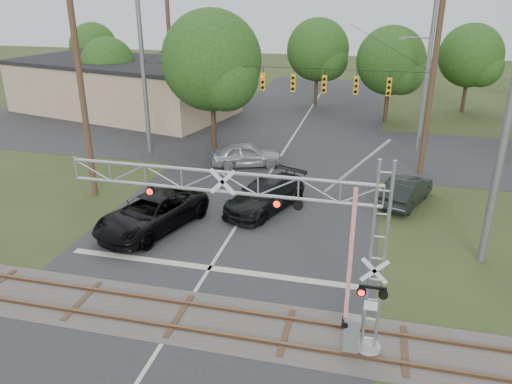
% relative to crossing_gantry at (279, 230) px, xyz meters
% --- Properties ---
extents(ground, '(160.00, 160.00, 0.00)m').
position_rel_crossing_gantry_xyz_m(ground, '(-3.74, -1.64, -4.19)').
color(ground, '#2E3B1B').
rests_on(ground, ground).
extents(road_main, '(14.00, 90.00, 0.02)m').
position_rel_crossing_gantry_xyz_m(road_main, '(-3.74, 8.36, -4.18)').
color(road_main, '#28282A').
rests_on(road_main, ground).
extents(road_cross, '(90.00, 12.00, 0.02)m').
position_rel_crossing_gantry_xyz_m(road_cross, '(-3.74, 22.36, -4.18)').
color(road_cross, '#28282A').
rests_on(road_cross, ground).
extents(railroad_track, '(90.00, 3.20, 0.17)m').
position_rel_crossing_gantry_xyz_m(railroad_track, '(-3.74, 0.36, -4.16)').
color(railroad_track, '#453F3C').
rests_on(railroad_track, ground).
extents(crossing_gantry, '(10.50, 0.86, 6.73)m').
position_rel_crossing_gantry_xyz_m(crossing_gantry, '(0.00, 0.00, 0.00)').
color(crossing_gantry, gray).
rests_on(crossing_gantry, ground).
extents(traffic_signal_span, '(19.34, 0.36, 11.50)m').
position_rel_crossing_gantry_xyz_m(traffic_signal_span, '(-2.88, 18.36, 1.51)').
color(traffic_signal_span, slate).
rests_on(traffic_signal_span, ground).
extents(pickup_black, '(4.69, 6.85, 1.74)m').
position_rel_crossing_gantry_xyz_m(pickup_black, '(-7.73, 6.82, -3.32)').
color(pickup_black, black).
rests_on(pickup_black, ground).
extents(car_dark, '(4.25, 6.11, 1.64)m').
position_rel_crossing_gantry_xyz_m(car_dark, '(-2.80, 10.51, -3.37)').
color(car_dark, black).
rests_on(car_dark, ground).
extents(sedan_silver, '(5.09, 3.36, 1.61)m').
position_rel_crossing_gantry_xyz_m(sedan_silver, '(-5.60, 17.19, -3.39)').
color(sedan_silver, '#93969A').
rests_on(sedan_silver, ground).
extents(suv_dark, '(3.23, 5.00, 1.56)m').
position_rel_crossing_gantry_xyz_m(suv_dark, '(4.63, 13.16, -3.41)').
color(suv_dark, black).
rests_on(suv_dark, ground).
extents(commercial_building, '(22.76, 15.15, 4.89)m').
position_rel_crossing_gantry_xyz_m(commercial_building, '(-21.16, 29.79, -1.74)').
color(commercial_building, tan).
rests_on(commercial_building, ground).
extents(streetlight, '(2.19, 0.23, 8.22)m').
position_rel_crossing_gantry_xyz_m(streetlight, '(5.61, 23.41, 0.41)').
color(streetlight, slate).
rests_on(streetlight, ground).
extents(utility_poles, '(23.92, 27.06, 13.98)m').
position_rel_crossing_gantry_xyz_m(utility_poles, '(-0.92, 20.59, 2.33)').
color(utility_poles, '#453520').
rests_on(utility_poles, ground).
extents(treeline, '(57.94, 30.06, 10.01)m').
position_rel_crossing_gantry_xyz_m(treeline, '(-0.68, 30.90, 1.48)').
color(treeline, '#382719').
rests_on(treeline, ground).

